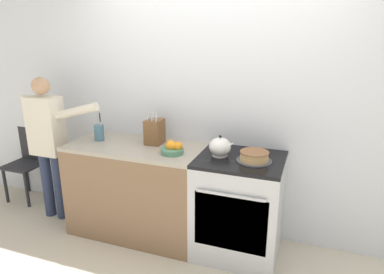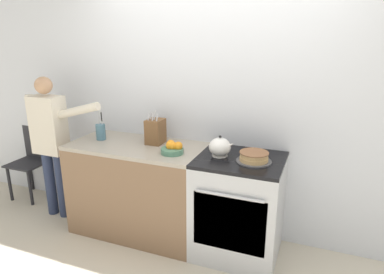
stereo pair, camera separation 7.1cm
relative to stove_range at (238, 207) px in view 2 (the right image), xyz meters
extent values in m
plane|color=beige|center=(-0.32, -0.32, -0.46)|extent=(16.00, 16.00, 0.00)
cube|color=silver|center=(-0.32, 0.35, 0.84)|extent=(8.00, 0.04, 2.60)
cube|color=brown|center=(-1.01, 0.00, -0.02)|extent=(1.29, 0.65, 0.88)
cube|color=#9E9384|center=(-1.01, 0.00, 0.44)|extent=(1.29, 0.65, 0.03)
cube|color=#B7BABF|center=(0.00, 0.00, -0.02)|extent=(0.73, 0.65, 0.88)
cube|color=black|center=(0.00, -0.32, 0.01)|extent=(0.60, 0.01, 0.49)
cylinder|color=#B7BABF|center=(0.00, -0.34, 0.26)|extent=(0.55, 0.02, 0.02)
cube|color=black|center=(0.00, 0.00, 0.44)|extent=(0.73, 0.65, 0.03)
cylinder|color=#4C4C51|center=(0.12, -0.04, 0.46)|extent=(0.29, 0.29, 0.01)
cylinder|color=tan|center=(0.12, -0.04, 0.48)|extent=(0.23, 0.23, 0.03)
cylinder|color=tan|center=(0.12, -0.04, 0.52)|extent=(0.23, 0.23, 0.03)
cylinder|color=brown|center=(0.12, -0.04, 0.54)|extent=(0.24, 0.24, 0.01)
cylinder|color=white|center=(-0.18, 0.00, 0.46)|extent=(0.13, 0.13, 0.01)
ellipsoid|color=white|center=(-0.18, 0.00, 0.54)|extent=(0.19, 0.19, 0.16)
cone|color=white|center=(-0.09, 0.00, 0.57)|extent=(0.09, 0.04, 0.08)
sphere|color=black|center=(-0.18, 0.00, 0.63)|extent=(0.02, 0.02, 0.02)
cube|color=brown|center=(-0.86, 0.11, 0.57)|extent=(0.15, 0.18, 0.24)
cylinder|color=#B2B2B7|center=(-0.90, 0.07, 0.73)|extent=(0.01, 0.03, 0.07)
cylinder|color=#B2B2B7|center=(-0.86, 0.07, 0.73)|extent=(0.01, 0.04, 0.08)
cylinder|color=#B2B2B7|center=(-0.82, 0.07, 0.73)|extent=(0.01, 0.04, 0.08)
cylinder|color=#B2B2B7|center=(-0.90, 0.11, 0.72)|extent=(0.01, 0.03, 0.06)
cylinder|color=#B2B2B7|center=(-0.86, 0.11, 0.73)|extent=(0.01, 0.04, 0.09)
cylinder|color=#477084|center=(-1.42, 0.02, 0.53)|extent=(0.09, 0.09, 0.15)
cylinder|color=#B7BABF|center=(-1.44, 0.03, 0.66)|extent=(0.03, 0.04, 0.29)
cylinder|color=black|center=(-1.41, 0.03, 0.62)|extent=(0.04, 0.05, 0.23)
cylinder|color=#B7BABF|center=(-1.40, 0.02, 0.64)|extent=(0.02, 0.03, 0.26)
cylinder|color=#4C7F66|center=(-0.59, -0.10, 0.48)|extent=(0.20, 0.20, 0.05)
sphere|color=orange|center=(-0.61, -0.09, 0.53)|extent=(0.08, 0.08, 0.08)
sphere|color=orange|center=(-0.59, -0.09, 0.52)|extent=(0.08, 0.08, 0.08)
sphere|color=orange|center=(-0.62, -0.06, 0.53)|extent=(0.08, 0.08, 0.08)
sphere|color=orange|center=(-0.54, -0.08, 0.52)|extent=(0.08, 0.08, 0.08)
cylinder|color=#283351|center=(-2.08, -0.06, -0.09)|extent=(0.11, 0.11, 0.73)
cylinder|color=#283351|center=(-1.92, -0.06, -0.09)|extent=(0.11, 0.11, 0.73)
cube|color=beige|center=(-2.00, -0.06, 0.57)|extent=(0.34, 0.20, 0.60)
cylinder|color=beige|center=(-2.21, -0.06, 0.61)|extent=(0.08, 0.08, 0.51)
cylinder|color=beige|center=(-1.62, -0.06, 0.75)|extent=(0.51, 0.08, 0.21)
sphere|color=tan|center=(-2.00, -0.06, 0.97)|extent=(0.17, 0.17, 0.17)
cylinder|color=#232328|center=(-2.77, -0.01, -0.24)|extent=(0.04, 0.04, 0.43)
cylinder|color=#232328|center=(-2.45, -0.01, -0.24)|extent=(0.04, 0.04, 0.43)
cylinder|color=#232328|center=(-2.77, 0.31, -0.24)|extent=(0.04, 0.04, 0.43)
cylinder|color=#232328|center=(-2.45, 0.31, -0.24)|extent=(0.04, 0.04, 0.43)
cube|color=#232328|center=(-2.61, 0.15, -0.02)|extent=(0.40, 0.40, 0.02)
cube|color=#232328|center=(-2.61, 0.34, 0.19)|extent=(0.40, 0.03, 0.40)
camera|label=1|loc=(0.55, -2.70, 1.48)|focal=32.00mm
camera|label=2|loc=(0.61, -2.67, 1.48)|focal=32.00mm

